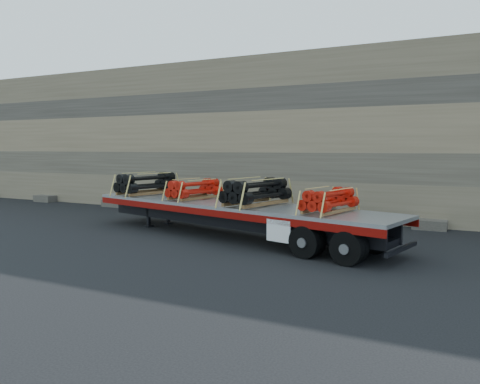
{
  "coord_description": "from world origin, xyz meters",
  "views": [
    {
      "loc": [
        8.36,
        -13.67,
        3.0
      ],
      "look_at": [
        1.1,
        0.86,
        1.46
      ],
      "focal_mm": 35.0,
      "sensor_mm": 36.0,
      "label": 1
    }
  ],
  "objects": [
    {
      "name": "rock_wall",
      "position": [
        0.0,
        6.5,
        3.5
      ],
      "size": [
        44.0,
        3.0,
        7.0
      ],
      "primitive_type": "cube",
      "color": "#7A6B54",
      "rests_on": "ground"
    },
    {
      "name": "bundle_midrear",
      "position": [
        2.17,
        -0.13,
        1.58
      ],
      "size": [
        1.67,
        2.54,
        0.83
      ],
      "primitive_type": null,
      "rotation": [
        0.0,
        0.0,
        -0.23
      ],
      "color": "black",
      "rests_on": "trailer"
    },
    {
      "name": "trailer",
      "position": [
        1.17,
        0.11,
        0.58
      ],
      "size": [
        11.85,
        4.86,
        1.16
      ],
      "primitive_type": null,
      "rotation": [
        0.0,
        0.0,
        -0.23
      ],
      "color": "#A8AAAF",
      "rests_on": "ground"
    },
    {
      "name": "bundle_front",
      "position": [
        -3.15,
        1.13,
        1.58
      ],
      "size": [
        1.66,
        2.52,
        0.82
      ],
      "primitive_type": null,
      "rotation": [
        0.0,
        0.0,
        -0.23
      ],
      "color": "black",
      "rests_on": "trailer"
    },
    {
      "name": "bundle_rear",
      "position": [
        4.72,
        -0.74,
        1.5
      ],
      "size": [
        1.35,
        2.05,
        0.67
      ],
      "primitive_type": null,
      "rotation": [
        0.0,
        0.0,
        -0.23
      ],
      "color": "#BA1509",
      "rests_on": "trailer"
    },
    {
      "name": "ground",
      "position": [
        0.0,
        0.0,
        0.0
      ],
      "size": [
        120.0,
        120.0,
        0.0
      ],
      "primitive_type": "plane",
      "color": "black",
      "rests_on": "ground"
    },
    {
      "name": "bundle_midfront",
      "position": [
        -0.56,
        0.52,
        1.51
      ],
      "size": [
        1.39,
        2.12,
        0.69
      ],
      "primitive_type": null,
      "rotation": [
        0.0,
        0.0,
        -0.23
      ],
      "color": "#BA1509",
      "rests_on": "trailer"
    }
  ]
}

